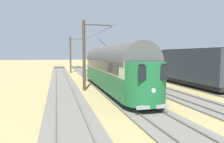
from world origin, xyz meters
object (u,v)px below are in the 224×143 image
Objects in this scene: switch_stand at (151,70)px; catenary_pole_foreground at (71,54)px; track_end_bumper at (112,71)px; catenary_pole_mid_near at (85,54)px; vintage_streetcar at (112,67)px; boxcar_adjacent at (190,66)px.

catenary_pole_foreground is at bearing -28.46° from switch_stand.
catenary_pole_foreground is at bearing -22.80° from track_end_bumper.
catenary_pole_mid_near is at bearing 90.00° from catenary_pole_foreground.
vintage_streetcar is 2.72× the size of catenary_pole_mid_near.
boxcar_adjacent is 6.65× the size of track_end_bumper.
catenary_pole_mid_near reaches higher than boxcar_adjacent.
vintage_streetcar is 14.50× the size of switch_stand.
boxcar_adjacent is (-8.95, -0.67, -0.10)m from vintage_streetcar.
catenary_pole_foreground reaches higher than boxcar_adjacent.
catenary_pole_foreground reaches higher than switch_stand.
boxcar_adjacent reaches higher than switch_stand.
vintage_streetcar is at bearing 168.18° from catenary_pole_mid_near.
vintage_streetcar is 9.95× the size of track_end_bumper.
track_end_bumper is (-6.99, -16.80, -3.05)m from catenary_pole_mid_near.
track_end_bumper is (5.74, -3.96, -0.30)m from switch_stand.
boxcar_adjacent is 11.54m from catenary_pole_mid_near.
switch_stand is at bearing -127.38° from vintage_streetcar.
track_end_bumper is at bearing -112.59° from catenary_pole_mid_near.
catenary_pole_foreground and catenary_pole_mid_near have the same top height.
track_end_bumper is (-4.47, -17.32, -1.86)m from vintage_streetcar.
catenary_pole_mid_near is (2.51, -0.53, 1.19)m from vintage_streetcar.
track_end_bumper is at bearing -34.61° from switch_stand.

